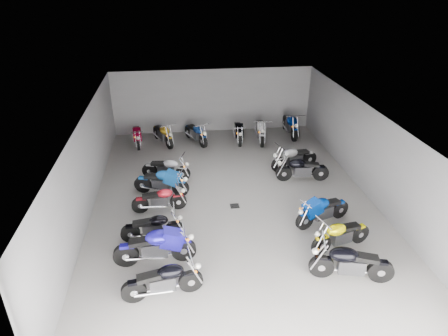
{
  "coord_description": "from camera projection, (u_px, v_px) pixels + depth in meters",
  "views": [
    {
      "loc": [
        -1.9,
        -12.48,
        7.62
      ],
      "look_at": [
        -0.25,
        0.59,
        1.0
      ],
      "focal_mm": 32.0,
      "sensor_mm": 36.0,
      "label": 1
    }
  ],
  "objects": [
    {
      "name": "ground",
      "position": [
        233.0,
        199.0,
        14.69
      ],
      "size": [
        14.0,
        14.0,
        0.0
      ],
      "primitive_type": "plane",
      "color": "gray",
      "rests_on": "ground"
    },
    {
      "name": "wall_back",
      "position": [
        213.0,
        101.0,
        20.18
      ],
      "size": [
        10.0,
        0.1,
        3.2
      ],
      "primitive_type": "cube",
      "color": "slate",
      "rests_on": "ground"
    },
    {
      "name": "wall_left",
      "position": [
        86.0,
        168.0,
        13.41
      ],
      "size": [
        0.1,
        14.0,
        3.2
      ],
      "primitive_type": "cube",
      "color": "slate",
      "rests_on": "ground"
    },
    {
      "name": "wall_right",
      "position": [
        369.0,
        152.0,
        14.54
      ],
      "size": [
        0.1,
        14.0,
        3.2
      ],
      "primitive_type": "cube",
      "color": "slate",
      "rests_on": "ground"
    },
    {
      "name": "ceiling",
      "position": [
        234.0,
        116.0,
        13.25
      ],
      "size": [
        10.0,
        14.0,
        0.04
      ],
      "primitive_type": "cube",
      "color": "black",
      "rests_on": "wall_back"
    },
    {
      "name": "drain_grate",
      "position": [
        235.0,
        206.0,
        14.25
      ],
      "size": [
        0.32,
        0.32,
        0.01
      ],
      "primitive_type": "cube",
      "color": "black",
      "rests_on": "ground"
    },
    {
      "name": "motorcycle_left_a",
      "position": [
        163.0,
        280.0,
        10.14
      ],
      "size": [
        2.11,
        0.49,
        0.93
      ],
      "rotation": [
        0.0,
        0.0,
        -1.44
      ],
      "color": "black",
      "rests_on": "ground"
    },
    {
      "name": "motorcycle_left_b",
      "position": [
        156.0,
        247.0,
        11.28
      ],
      "size": [
        2.35,
        0.47,
        1.03
      ],
      "rotation": [
        0.0,
        0.0,
        -1.54
      ],
      "color": "black",
      "rests_on": "ground"
    },
    {
      "name": "motorcycle_left_c",
      "position": [
        153.0,
        227.0,
        12.3
      ],
      "size": [
        1.96,
        0.39,
        0.86
      ],
      "rotation": [
        0.0,
        0.0,
        -1.55
      ],
      "color": "black",
      "rests_on": "ground"
    },
    {
      "name": "motorcycle_left_d",
      "position": [
        160.0,
        199.0,
        13.8
      ],
      "size": [
        1.91,
        0.4,
        0.84
      ],
      "rotation": [
        0.0,
        0.0,
        -1.51
      ],
      "color": "black",
      "rests_on": "ground"
    },
    {
      "name": "motorcycle_left_e",
      "position": [
        162.0,
        182.0,
        14.81
      ],
      "size": [
        2.06,
        0.78,
        0.93
      ],
      "rotation": [
        0.0,
        0.0,
        -1.88
      ],
      "color": "black",
      "rests_on": "ground"
    },
    {
      "name": "motorcycle_left_f",
      "position": [
        167.0,
        168.0,
        15.88
      ],
      "size": [
        1.94,
        0.73,
        0.88
      ],
      "rotation": [
        0.0,
        0.0,
        -1.88
      ],
      "color": "black",
      "rests_on": "ground"
    },
    {
      "name": "motorcycle_right_a",
      "position": [
        351.0,
        263.0,
        10.69
      ],
      "size": [
        2.21,
        0.72,
        0.99
      ],
      "rotation": [
        0.0,
        0.0,
        1.32
      ],
      "color": "black",
      "rests_on": "ground"
    },
    {
      "name": "motorcycle_right_b",
      "position": [
        341.0,
        235.0,
        11.91
      ],
      "size": [
        2.0,
        0.69,
        0.9
      ],
      "rotation": [
        0.0,
        0.0,
        1.85
      ],
      "color": "black",
      "rests_on": "ground"
    },
    {
      "name": "motorcycle_right_c",
      "position": [
        322.0,
        210.0,
        13.08
      ],
      "size": [
        2.03,
        0.87,
        0.93
      ],
      "rotation": [
        0.0,
        0.0,
        1.93
      ],
      "color": "black",
      "rests_on": "ground"
    },
    {
      "name": "motorcycle_right_e",
      "position": [
        302.0,
        169.0,
        15.75
      ],
      "size": [
        2.12,
        0.47,
        0.93
      ],
      "rotation": [
        0.0,
        0.0,
        1.47
      ],
      "color": "black",
      "rests_on": "ground"
    },
    {
      "name": "motorcycle_right_f",
      "position": [
        294.0,
        158.0,
        16.68
      ],
      "size": [
        2.1,
        0.73,
        0.94
      ],
      "rotation": [
        0.0,
        0.0,
        1.85
      ],
      "color": "black",
      "rests_on": "ground"
    },
    {
      "name": "motorcycle_back_a",
      "position": [
        137.0,
        135.0,
        19.02
      ],
      "size": [
        0.46,
        2.01,
        0.88
      ],
      "rotation": [
        0.0,
        0.0,
        3.26
      ],
      "color": "black",
      "rests_on": "ground"
    },
    {
      "name": "motorcycle_back_b",
      "position": [
        163.0,
        134.0,
        19.09
      ],
      "size": [
        0.99,
        2.01,
        0.94
      ],
      "rotation": [
        0.0,
        0.0,
        3.56
      ],
      "color": "black",
      "rests_on": "ground"
    },
    {
      "name": "motorcycle_back_c",
      "position": [
        196.0,
        133.0,
        19.21
      ],
      "size": [
        0.99,
        1.96,
        0.92
      ],
      "rotation": [
        0.0,
        0.0,
        3.57
      ],
      "color": "black",
      "rests_on": "ground"
    },
    {
      "name": "motorcycle_back_d",
      "position": [
        238.0,
        131.0,
        19.4
      ],
      "size": [
        0.44,
        2.11,
        0.93
      ],
      "rotation": [
        0.0,
        0.0,
        3.08
      ],
      "color": "black",
      "rests_on": "ground"
    },
    {
      "name": "motorcycle_back_e",
      "position": [
        260.0,
        130.0,
        19.41
      ],
      "size": [
        0.53,
        2.33,
        1.03
      ],
      "rotation": [
        0.0,
        0.0,
        3.03
      ],
      "color": "black",
      "rests_on": "ground"
    },
    {
      "name": "motorcycle_back_f",
      "position": [
        290.0,
        125.0,
        20.05
      ],
      "size": [
        0.46,
        2.39,
        1.05
      ],
      "rotation": [
        0.0,
        0.0,
        3.14
      ],
      "color": "black",
      "rests_on": "ground"
    }
  ]
}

